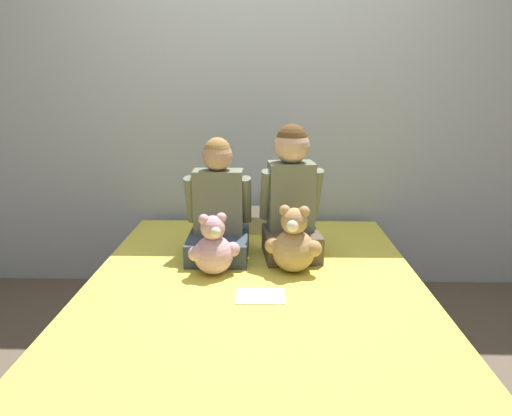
{
  "coord_description": "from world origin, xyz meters",
  "views": [
    {
      "loc": [
        0.05,
        -1.91,
        1.36
      ],
      "look_at": [
        0.0,
        0.32,
        0.75
      ],
      "focal_mm": 32.0,
      "sensor_mm": 36.0,
      "label": 1
    }
  ],
  "objects": [
    {
      "name": "pillow_at_headboard",
      "position": [
        0.0,
        0.85,
        0.52
      ],
      "size": [
        0.57,
        0.27,
        0.11
      ],
      "color": "beige",
      "rests_on": "bed"
    },
    {
      "name": "ground_plane",
      "position": [
        0.0,
        0.0,
        0.0
      ],
      "size": [
        14.0,
        14.0,
        0.0
      ],
      "primitive_type": "plane",
      "color": "brown"
    },
    {
      "name": "wall_behind_bed",
      "position": [
        0.0,
        1.11,
        1.25
      ],
      "size": [
        8.0,
        0.06,
        2.5
      ],
      "color": "silver",
      "rests_on": "ground_plane"
    },
    {
      "name": "teddy_bear_held_by_right_child",
      "position": [
        0.19,
        0.18,
        0.6
      ],
      "size": [
        0.27,
        0.21,
        0.33
      ],
      "rotation": [
        0.0,
        0.0,
        -0.2
      ],
      "color": "tan",
      "rests_on": "bed"
    },
    {
      "name": "child_on_right",
      "position": [
        0.18,
        0.4,
        0.78
      ],
      "size": [
        0.34,
        0.33,
        0.69
      ],
      "rotation": [
        0.0,
        0.0,
        0.12
      ],
      "color": "brown",
      "rests_on": "bed"
    },
    {
      "name": "sign_card",
      "position": [
        0.03,
        -0.11,
        0.47
      ],
      "size": [
        0.21,
        0.15,
        0.0
      ],
      "color": "white",
      "rests_on": "bed"
    },
    {
      "name": "teddy_bear_held_by_left_child",
      "position": [
        -0.2,
        0.14,
        0.59
      ],
      "size": [
        0.24,
        0.19,
        0.3
      ],
      "rotation": [
        0.0,
        0.0,
        0.35
      ],
      "color": "#DBA3B2",
      "rests_on": "bed"
    },
    {
      "name": "child_on_left",
      "position": [
        -0.2,
        0.4,
        0.71
      ],
      "size": [
        0.35,
        0.38,
        0.62
      ],
      "rotation": [
        0.0,
        0.0,
        0.01
      ],
      "color": "#384251",
      "rests_on": "bed"
    },
    {
      "name": "bed",
      "position": [
        0.0,
        0.0,
        0.23
      ],
      "size": [
        1.58,
        2.03,
        0.47
      ],
      "color": "#997F60",
      "rests_on": "ground_plane"
    }
  ]
}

